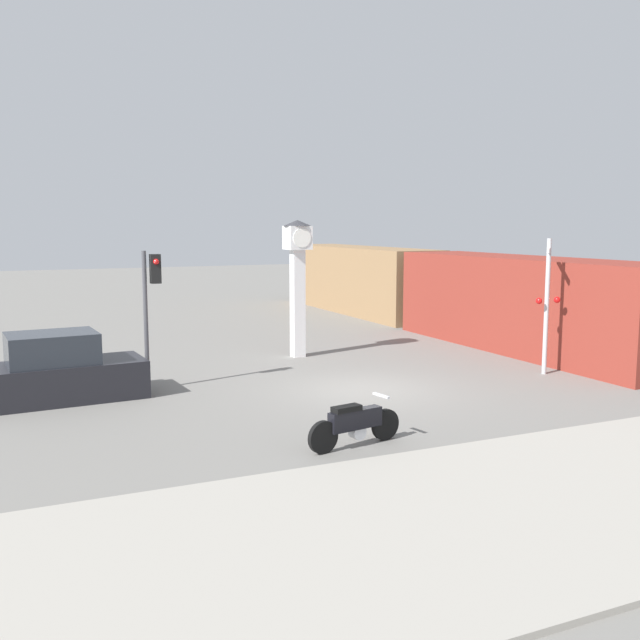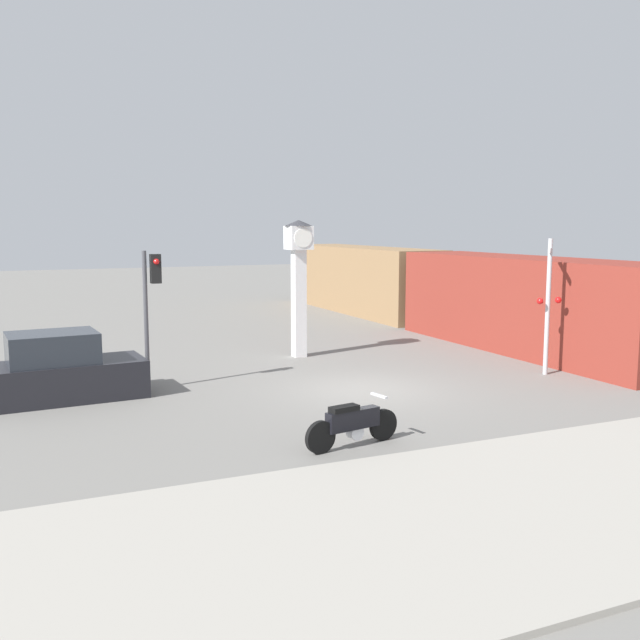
{
  "view_description": "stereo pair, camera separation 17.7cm",
  "coord_description": "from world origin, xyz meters",
  "px_view_note": "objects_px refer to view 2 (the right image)",
  "views": [
    {
      "loc": [
        -9.1,
        -17.15,
        4.57
      ],
      "look_at": [
        -0.94,
        0.87,
        1.91
      ],
      "focal_mm": 40.0,
      "sensor_mm": 36.0,
      "label": 1
    },
    {
      "loc": [
        -8.94,
        -17.23,
        4.57
      ],
      "look_at": [
        -0.94,
        0.87,
        1.91
      ],
      "focal_mm": 40.0,
      "sensor_mm": 36.0,
      "label": 2
    }
  ],
  "objects_px": {
    "traffic_light": "(151,294)",
    "railroad_crossing_signal": "(548,301)",
    "motorcycle": "(353,424)",
    "freight_train": "(429,289)",
    "parked_car": "(59,372)",
    "clock_tower": "(299,268)"
  },
  "relations": [
    {
      "from": "clock_tower",
      "to": "freight_train",
      "type": "distance_m",
      "value": 9.17
    },
    {
      "from": "motorcycle",
      "to": "traffic_light",
      "type": "height_order",
      "value": "traffic_light"
    },
    {
      "from": "motorcycle",
      "to": "clock_tower",
      "type": "distance_m",
      "value": 10.6
    },
    {
      "from": "clock_tower",
      "to": "parked_car",
      "type": "bearing_deg",
      "value": -158.3
    },
    {
      "from": "traffic_light",
      "to": "railroad_crossing_signal",
      "type": "height_order",
      "value": "railroad_crossing_signal"
    },
    {
      "from": "motorcycle",
      "to": "railroad_crossing_signal",
      "type": "distance_m",
      "value": 9.69
    },
    {
      "from": "traffic_light",
      "to": "parked_car",
      "type": "relative_size",
      "value": 0.9
    },
    {
      "from": "motorcycle",
      "to": "traffic_light",
      "type": "bearing_deg",
      "value": 101.44
    },
    {
      "from": "traffic_light",
      "to": "clock_tower",
      "type": "bearing_deg",
      "value": 27.95
    },
    {
      "from": "clock_tower",
      "to": "freight_train",
      "type": "bearing_deg",
      "value": 27.96
    },
    {
      "from": "traffic_light",
      "to": "motorcycle",
      "type": "bearing_deg",
      "value": -68.19
    },
    {
      "from": "traffic_light",
      "to": "railroad_crossing_signal",
      "type": "distance_m",
      "value": 11.75
    },
    {
      "from": "traffic_light",
      "to": "freight_train",
      "type": "bearing_deg",
      "value": 27.96
    },
    {
      "from": "railroad_crossing_signal",
      "to": "motorcycle",
      "type": "bearing_deg",
      "value": -154.86
    },
    {
      "from": "freight_train",
      "to": "traffic_light",
      "type": "xyz_separation_m",
      "value": [
        -13.6,
        -7.22,
        0.97
      ]
    },
    {
      "from": "clock_tower",
      "to": "railroad_crossing_signal",
      "type": "height_order",
      "value": "clock_tower"
    },
    {
      "from": "motorcycle",
      "to": "clock_tower",
      "type": "height_order",
      "value": "clock_tower"
    },
    {
      "from": "motorcycle",
      "to": "parked_car",
      "type": "xyz_separation_m",
      "value": [
        -5.24,
        6.66,
        0.26
      ]
    },
    {
      "from": "motorcycle",
      "to": "parked_car",
      "type": "distance_m",
      "value": 8.48
    },
    {
      "from": "motorcycle",
      "to": "freight_train",
      "type": "height_order",
      "value": "freight_train"
    },
    {
      "from": "motorcycle",
      "to": "clock_tower",
      "type": "relative_size",
      "value": 0.48
    },
    {
      "from": "traffic_light",
      "to": "railroad_crossing_signal",
      "type": "relative_size",
      "value": 0.93
    }
  ]
}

